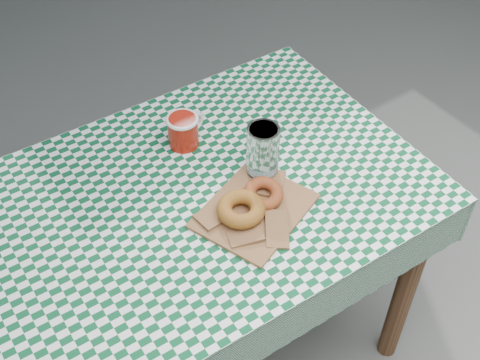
# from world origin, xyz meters

# --- Properties ---
(ground) EXTENTS (60.00, 60.00, 0.00)m
(ground) POSITION_xyz_m (0.00, 0.00, 0.00)
(ground) COLOR #5B5A55
(ground) RESTS_ON ground
(table) EXTENTS (1.17, 0.80, 0.75)m
(table) POSITION_xyz_m (0.08, -0.02, 0.38)
(table) COLOR #502C1B
(table) RESTS_ON ground
(tablecloth) EXTENTS (1.19, 0.82, 0.01)m
(tablecloth) POSITION_xyz_m (0.08, -0.02, 0.75)
(tablecloth) COLOR #0B4726
(tablecloth) RESTS_ON table
(paper_bag) EXTENTS (0.32, 0.29, 0.01)m
(paper_bag) POSITION_xyz_m (0.18, -0.15, 0.76)
(paper_bag) COLOR brown
(paper_bag) RESTS_ON tablecloth
(bagel_front) EXTENTS (0.13, 0.13, 0.04)m
(bagel_front) POSITION_xyz_m (0.14, -0.15, 0.79)
(bagel_front) COLOR olive
(bagel_front) RESTS_ON paper_bag
(bagel_back) EXTENTS (0.12, 0.12, 0.03)m
(bagel_back) POSITION_xyz_m (0.22, -0.14, 0.79)
(bagel_back) COLOR #9B4520
(bagel_back) RESTS_ON paper_bag
(coffee_mug) EXTENTS (0.20, 0.20, 0.09)m
(coffee_mug) POSITION_xyz_m (0.17, 0.15, 0.80)
(coffee_mug) COLOR #971609
(coffee_mug) RESTS_ON tablecloth
(drinking_glass) EXTENTS (0.08, 0.08, 0.15)m
(drinking_glass) POSITION_xyz_m (0.28, -0.06, 0.83)
(drinking_glass) COLOR silver
(drinking_glass) RESTS_ON tablecloth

